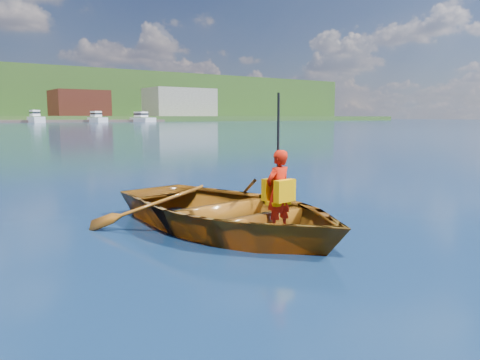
{
  "coord_description": "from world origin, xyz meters",
  "views": [
    {
      "loc": [
        -4.46,
        -5.23,
        1.69
      ],
      "look_at": [
        -0.45,
        0.51,
        0.74
      ],
      "focal_mm": 35.0,
      "sensor_mm": 36.0,
      "label": 1
    }
  ],
  "objects": [
    {
      "name": "rowboat",
      "position": [
        -0.69,
        0.51,
        0.3
      ],
      "size": [
        3.65,
        4.71,
        0.9
      ],
      "color": "brown",
      "rests_on": "ground"
    },
    {
      "name": "ground",
      "position": [
        0.0,
        0.0,
        0.0
      ],
      "size": [
        600.0,
        600.0,
        0.0
      ],
      "color": "#0F263F",
      "rests_on": "ground"
    },
    {
      "name": "child_paddler",
      "position": [
        -0.42,
        -0.36,
        0.68
      ],
      "size": [
        0.45,
        0.38,
        1.92
      ],
      "color": "#BB1506",
      "rests_on": "ground"
    }
  ]
}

